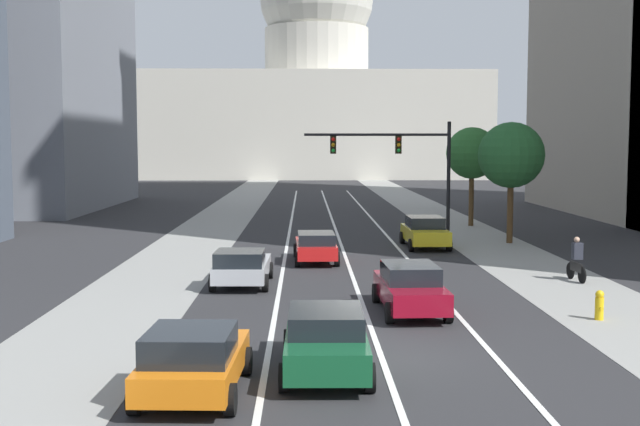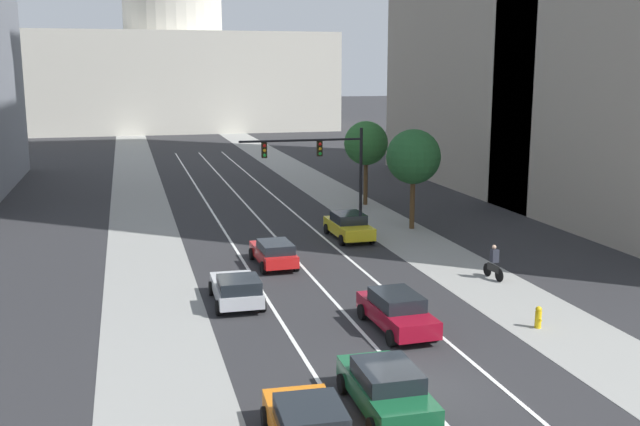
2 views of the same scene
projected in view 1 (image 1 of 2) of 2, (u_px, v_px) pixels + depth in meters
ground_plane at (330, 214)px, 59.74m from camera, size 400.00×400.00×0.00m
sidewalk_left at (218, 221)px, 54.62m from camera, size 4.32×130.00×0.01m
sidewalk_right at (446, 221)px, 54.91m from camera, size 4.32×130.00×0.01m
lane_stripe_left at (288, 238)px, 44.75m from camera, size 0.16×90.00×0.01m
lane_stripe_center at (339, 238)px, 44.80m from camera, size 0.16×90.00×0.01m
lane_stripe_right at (389, 238)px, 44.85m from camera, size 0.16×90.00×0.01m
capitol_building at (317, 95)px, 126.05m from camera, size 51.32×24.77×38.19m
car_crimson at (410, 287)px, 25.14m from camera, size 2.10×4.69×1.52m
car_silver at (242, 266)px, 29.74m from camera, size 2.16×4.25×1.42m
car_green at (326, 339)px, 18.52m from camera, size 2.09×4.54×1.50m
car_orange at (193, 360)px, 16.81m from camera, size 2.24×4.17×1.48m
car_red at (316, 246)px, 35.70m from camera, size 2.04×4.33×1.38m
car_yellow at (425, 232)px, 40.83m from camera, size 2.16×4.70×1.58m
traffic_signal_mast at (402, 157)px, 43.46m from camera, size 7.97×0.39×6.47m
fire_hydrant at (599, 305)px, 24.01m from camera, size 0.26×0.35×0.91m
cyclist at (577, 259)px, 30.76m from camera, size 0.38×1.70×1.72m
street_tree_near_right at (511, 156)px, 42.28m from camera, size 3.49×3.49×6.42m
street_tree_mid_right at (472, 153)px, 51.10m from camera, size 3.29×3.29×6.33m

